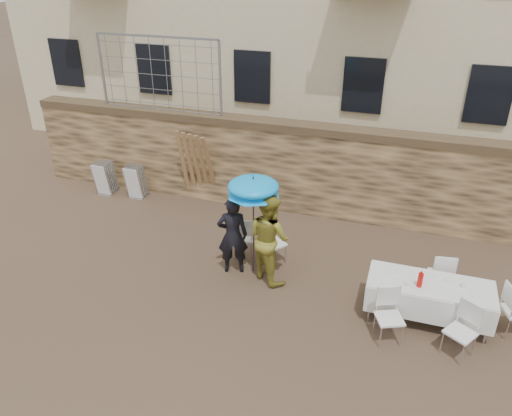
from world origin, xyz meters
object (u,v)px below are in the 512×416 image
(chair_stack_left, at_px, (109,174))
(couple_chair_left, at_px, (242,237))
(man_suit, at_px, (233,235))
(umbrella, at_px, (253,190))
(table_chair_front_right, at_px, (461,332))
(table_chair_back, at_px, (441,274))
(chair_stack_right, at_px, (139,179))
(table_chair_front_left, at_px, (390,317))
(banquet_table, at_px, (431,286))
(soda_bottle, at_px, (420,280))
(couple_chair_right, at_px, (274,242))
(woman_dress, at_px, (269,238))

(chair_stack_left, bearing_deg, couple_chair_left, -23.71)
(man_suit, relative_size, umbrella, 0.84)
(man_suit, relative_size, table_chair_front_right, 1.72)
(table_chair_back, height_order, chair_stack_right, table_chair_back)
(couple_chair_left, height_order, table_chair_back, same)
(man_suit, distance_m, umbrella, 1.10)
(man_suit, xyz_separation_m, umbrella, (0.40, 0.10, 1.02))
(table_chair_front_right, distance_m, table_chair_back, 1.58)
(couple_chair_left, relative_size, table_chair_front_right, 1.00)
(umbrella, distance_m, table_chair_front_left, 3.31)
(table_chair_front_right, xyz_separation_m, chair_stack_right, (-7.84, 3.62, -0.02))
(umbrella, xyz_separation_m, chair_stack_left, (-4.88, 2.42, -1.38))
(umbrella, height_order, couple_chair_left, umbrella)
(table_chair_front_left, xyz_separation_m, chair_stack_left, (-7.64, 3.62, -0.02))
(table_chair_front_right, relative_size, table_chair_back, 1.00)
(banquet_table, height_order, table_chair_front_left, table_chair_front_left)
(soda_bottle, height_order, table_chair_front_left, soda_bottle)
(table_chair_front_right, height_order, table_chair_back, same)
(umbrella, distance_m, banquet_table, 3.57)
(soda_bottle, bearing_deg, umbrella, 169.16)
(umbrella, relative_size, banquet_table, 0.93)
(man_suit, bearing_deg, chair_stack_left, -49.22)
(man_suit, distance_m, table_chair_back, 4.00)
(man_suit, height_order, chair_stack_left, man_suit)
(soda_bottle, relative_size, table_chair_front_right, 0.27)
(soda_bottle, relative_size, chair_stack_right, 0.28)
(man_suit, xyz_separation_m, banquet_table, (3.76, -0.36, -0.10))
(table_chair_back, bearing_deg, table_chair_front_right, 92.21)
(couple_chair_right, bearing_deg, umbrella, 94.35)
(umbrella, distance_m, chair_stack_left, 5.62)
(banquet_table, relative_size, table_chair_front_left, 2.19)
(couple_chair_right, bearing_deg, man_suit, 76.20)
(chair_stack_right, bearing_deg, umbrella, -31.28)
(woman_dress, height_order, umbrella, umbrella)
(couple_chair_right, bearing_deg, table_chair_front_right, -166.89)
(couple_chair_left, bearing_deg, soda_bottle, 140.92)
(umbrella, bearing_deg, table_chair_front_right, -17.34)
(soda_bottle, bearing_deg, woman_dress, 169.81)
(banquet_table, relative_size, soda_bottle, 8.08)
(umbrella, distance_m, couple_chair_right, 1.47)
(chair_stack_right, bearing_deg, couple_chair_left, -28.79)
(banquet_table, bearing_deg, umbrella, 172.28)
(couple_chair_left, relative_size, chair_stack_right, 1.04)
(soda_bottle, height_order, table_chair_front_right, soda_bottle)
(table_chair_front_left, bearing_deg, umbrella, 132.78)
(umbrella, relative_size, soda_bottle, 7.53)
(banquet_table, bearing_deg, chair_stack_right, 158.63)
(woman_dress, height_order, chair_stack_right, woman_dress)
(couple_chair_right, bearing_deg, couple_chair_left, 38.04)
(table_chair_front_left, height_order, table_chair_front_right, same)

